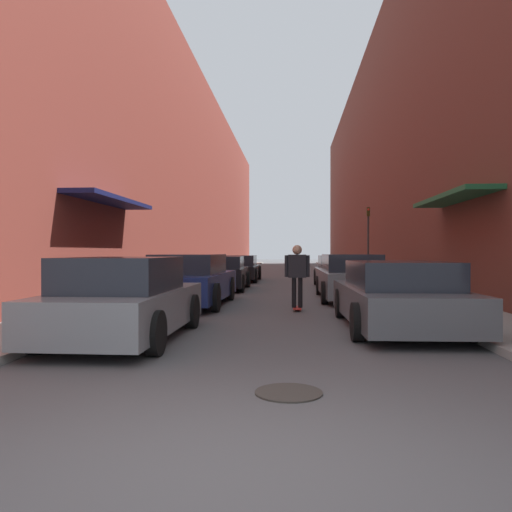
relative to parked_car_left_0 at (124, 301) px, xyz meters
name	(u,v)px	position (x,y,z in m)	size (l,w,h in m)	color
ground	(285,278)	(2.37, 19.16, -0.65)	(131.70, 131.70, 0.00)	#515154
curb_strip_left	(224,272)	(-1.84, 25.15, -0.59)	(1.80, 59.86, 0.12)	gray
curb_strip_right	(351,273)	(6.58, 25.15, -0.59)	(1.80, 59.86, 0.12)	gray
building_row_left	(181,181)	(-4.74, 25.14, 5.56)	(4.90, 59.86, 12.42)	brown
building_row_right	(396,162)	(9.48, 25.14, 6.64)	(4.90, 59.86, 14.57)	brown
parked_car_left_0	(124,301)	(0.00, 0.00, 0.00)	(1.92, 4.12, 1.37)	gray
parked_car_left_1	(191,281)	(0.03, 5.24, 0.02)	(1.96, 4.69, 1.39)	navy
parked_car_left_2	(223,273)	(0.11, 10.89, -0.03)	(1.85, 4.04, 1.28)	black
parked_car_left_3	(240,269)	(0.19, 16.34, -0.03)	(1.88, 4.60, 1.27)	black
parked_car_right_0	(397,296)	(4.75, 1.52, -0.03)	(2.04, 4.75, 1.28)	#515459
parked_car_right_1	(350,278)	(4.52, 7.25, 0.01)	(1.90, 4.79, 1.38)	gray
parked_car_right_2	(338,272)	(4.64, 12.56, -0.02)	(1.87, 4.01, 1.30)	gray
skateboarder	(297,270)	(2.89, 4.32, 0.34)	(0.62, 0.78, 1.62)	#B2231E
manhole_cover	(289,392)	(2.74, -2.92, -0.64)	(0.70, 0.70, 0.02)	#332D28
traffic_light	(368,235)	(6.56, 17.37, 1.67)	(0.16, 0.22, 3.56)	#2D2D2D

